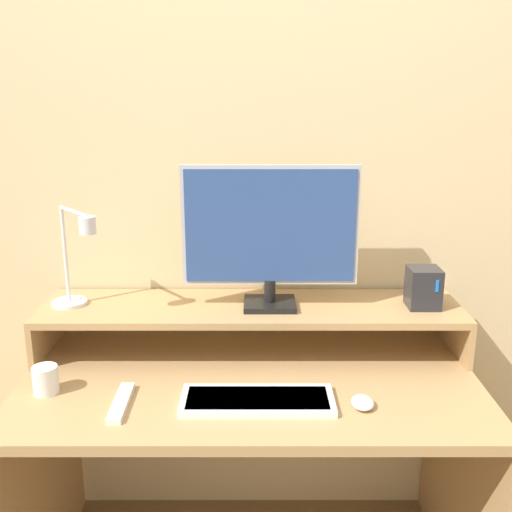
% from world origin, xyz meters
% --- Properties ---
extents(wall_back, '(6.00, 0.05, 2.50)m').
position_xyz_m(wall_back, '(0.00, 0.74, 1.25)').
color(wall_back, beige).
rests_on(wall_back, ground_plane).
extents(desk, '(1.34, 0.71, 0.71)m').
position_xyz_m(desk, '(0.00, 0.35, 0.51)').
color(desk, tan).
rests_on(desk, ground_plane).
extents(monitor_shelf, '(1.34, 0.32, 0.16)m').
position_xyz_m(monitor_shelf, '(0.00, 0.55, 0.84)').
color(monitor_shelf, tan).
rests_on(monitor_shelf, desk).
extents(monitor, '(0.54, 0.14, 0.45)m').
position_xyz_m(monitor, '(0.06, 0.53, 1.10)').
color(monitor, black).
rests_on(monitor, monitor_shelf).
extents(desk_lamp, '(0.20, 0.22, 0.32)m').
position_xyz_m(desk_lamp, '(-0.54, 0.50, 1.01)').
color(desk_lamp, silver).
rests_on(desk_lamp, monitor_shelf).
extents(router_dock, '(0.10, 0.10, 0.13)m').
position_xyz_m(router_dock, '(0.54, 0.53, 0.92)').
color(router_dock, '#28282D').
rests_on(router_dock, monitor_shelf).
extents(keyboard, '(0.41, 0.16, 0.02)m').
position_xyz_m(keyboard, '(0.02, 0.20, 0.72)').
color(keyboard, white).
rests_on(keyboard, desk).
extents(mouse, '(0.06, 0.08, 0.03)m').
position_xyz_m(mouse, '(0.30, 0.18, 0.72)').
color(mouse, white).
rests_on(mouse, desk).
extents(remote_control, '(0.04, 0.20, 0.02)m').
position_xyz_m(remote_control, '(-0.35, 0.19, 0.71)').
color(remote_control, white).
rests_on(remote_control, desk).
extents(mug, '(0.07, 0.07, 0.08)m').
position_xyz_m(mug, '(-0.57, 0.26, 0.75)').
color(mug, white).
rests_on(mug, desk).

